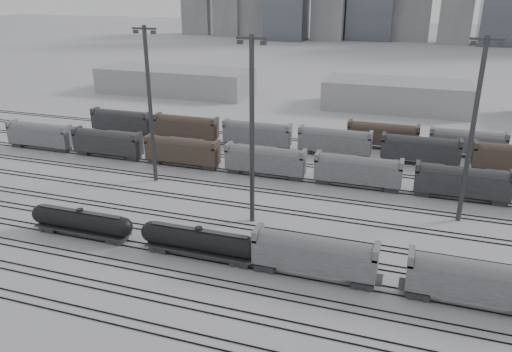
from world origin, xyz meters
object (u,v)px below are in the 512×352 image
(tank_car_a, at_px, (81,221))
(tank_car_b, at_px, (199,241))
(hopper_car_b, at_px, (479,280))
(light_mast_c, at_px, (252,128))
(hopper_car_a, at_px, (314,253))

(tank_car_a, distance_m, tank_car_b, 18.20)
(hopper_car_b, relative_size, light_mast_c, 0.56)
(hopper_car_b, bearing_deg, tank_car_b, 180.00)
(tank_car_a, bearing_deg, hopper_car_b, 0.00)
(tank_car_a, relative_size, light_mast_c, 0.59)
(hopper_car_a, bearing_deg, hopper_car_b, 0.00)
(tank_car_a, bearing_deg, light_mast_c, 30.35)
(light_mast_c, bearing_deg, hopper_car_a, -45.45)
(hopper_car_a, relative_size, light_mast_c, 0.55)
(tank_car_b, height_order, hopper_car_b, hopper_car_b)
(light_mast_c, bearing_deg, tank_car_b, -103.42)
(tank_car_a, height_order, tank_car_b, tank_car_b)
(tank_car_b, bearing_deg, hopper_car_b, 0.00)
(tank_car_a, height_order, light_mast_c, light_mast_c)
(hopper_car_b, height_order, light_mast_c, light_mast_c)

